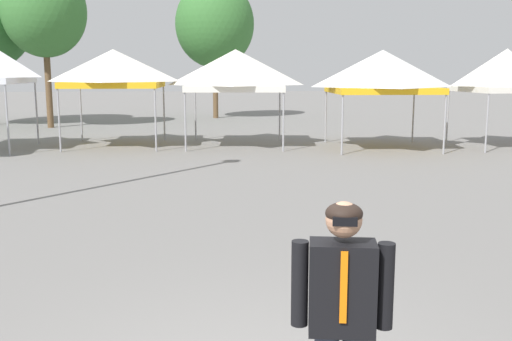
{
  "coord_description": "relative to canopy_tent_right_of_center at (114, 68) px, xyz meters",
  "views": [
    {
      "loc": [
        -0.35,
        -4.34,
        2.58
      ],
      "look_at": [
        0.24,
        3.17,
        1.3
      ],
      "focal_mm": 41.32,
      "sensor_mm": 36.0,
      "label": 1
    }
  ],
  "objects": [
    {
      "name": "tree_behind_tents_right",
      "position": [
        3.55,
        11.84,
        2.37
      ],
      "size": [
        4.22,
        4.22,
        7.35
      ],
      "color": "brown",
      "rests_on": "ground"
    },
    {
      "name": "tree_behind_tents_center",
      "position": [
        -4.03,
        6.91,
        2.51
      ],
      "size": [
        3.69,
        3.69,
        7.2
      ],
      "color": "brown",
      "rests_on": "ground"
    },
    {
      "name": "canopy_tent_right_of_center",
      "position": [
        0.0,
        0.0,
        0.0
      ],
      "size": [
        3.23,
        3.23,
        3.29
      ],
      "color": "#9E9EA3",
      "rests_on": "ground"
    },
    {
      "name": "canopy_tent_behind_right",
      "position": [
        4.14,
        -0.2,
        -0.06
      ],
      "size": [
        3.56,
        3.56,
        3.29
      ],
      "color": "#9E9EA3",
      "rests_on": "ground"
    },
    {
      "name": "canopy_tent_behind_center",
      "position": [
        8.96,
        -1.24,
        -0.1
      ],
      "size": [
        3.48,
        3.48,
        3.25
      ],
      "color": "#9E9EA3",
      "rests_on": "ground"
    },
    {
      "name": "canopy_tent_behind_left",
      "position": [
        13.21,
        -1.23,
        -0.06
      ],
      "size": [
        3.0,
        3.0,
        3.3
      ],
      "color": "#9E9EA3",
      "rests_on": "ground"
    },
    {
      "name": "person_foreground",
      "position": [
        4.07,
        -17.09,
        -1.61
      ],
      "size": [
        0.64,
        0.3,
        1.78
      ],
      "color": "#33384C",
      "rests_on": "ground"
    }
  ]
}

